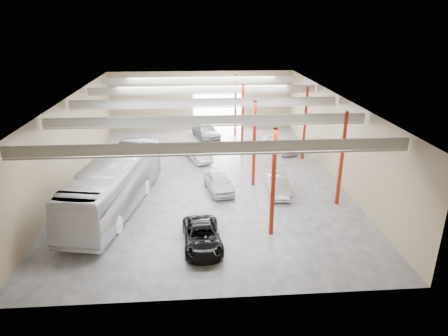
{
  "coord_description": "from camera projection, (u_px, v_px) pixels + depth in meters",
  "views": [
    {
      "loc": [
        -0.85,
        -32.14,
        13.05
      ],
      "look_at": [
        1.26,
        -3.72,
        2.2
      ],
      "focal_mm": 32.0,
      "sensor_mm": 36.0,
      "label": 1
    }
  ],
  "objects": [
    {
      "name": "depot_shell",
      "position": [
        207.0,
        120.0,
        33.35
      ],
      "size": [
        22.12,
        32.12,
        7.06
      ],
      "color": "#414145",
      "rests_on": "ground"
    },
    {
      "name": "car_right_far",
      "position": [
        281.0,
        143.0,
        41.07
      ],
      "size": [
        3.36,
        5.19,
        1.64
      ],
      "primitive_type": "imported",
      "rotation": [
        0.0,
        0.0,
        0.32
      ],
      "color": "white",
      "rests_on": "ground"
    },
    {
      "name": "car_row_a",
      "position": [
        219.0,
        182.0,
        31.65
      ],
      "size": [
        2.63,
        4.75,
        1.53
      ],
      "primitive_type": "imported",
      "rotation": [
        0.0,
        0.0,
        0.19
      ],
      "color": "silver",
      "rests_on": "ground"
    },
    {
      "name": "coach_bus",
      "position": [
        115.0,
        184.0,
        28.44
      ],
      "size": [
        5.53,
        13.64,
        3.7
      ],
      "primitive_type": "imported",
      "rotation": [
        0.0,
        0.0,
        -0.19
      ],
      "color": "silver",
      "rests_on": "ground"
    },
    {
      "name": "car_right_near",
      "position": [
        278.0,
        185.0,
        31.17
      ],
      "size": [
        1.75,
        4.34,
        1.4
      ],
      "primitive_type": "imported",
      "rotation": [
        0.0,
        0.0,
        -0.06
      ],
      "color": "#ADAEB2",
      "rests_on": "ground"
    },
    {
      "name": "car_row_b",
      "position": [
        198.0,
        153.0,
        38.55
      ],
      "size": [
        2.92,
        4.67,
        1.45
      ],
      "primitive_type": "imported",
      "rotation": [
        0.0,
        0.0,
        0.34
      ],
      "color": "silver",
      "rests_on": "ground"
    },
    {
      "name": "car_row_c",
      "position": [
        206.0,
        131.0,
        45.58
      ],
      "size": [
        3.6,
        5.88,
        1.59
      ],
      "primitive_type": "imported",
      "rotation": [
        0.0,
        0.0,
        0.27
      ],
      "color": "slate",
      "rests_on": "ground"
    },
    {
      "name": "black_sedan",
      "position": [
        202.0,
        236.0,
        23.98
      ],
      "size": [
        2.54,
        4.97,
        1.34
      ],
      "primitive_type": "imported",
      "rotation": [
        0.0,
        0.0,
        0.07
      ],
      "color": "black",
      "rests_on": "ground"
    }
  ]
}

